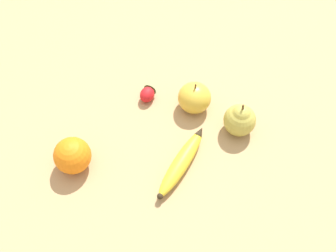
# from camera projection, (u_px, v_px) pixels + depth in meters

# --- Properties ---
(ground_plane) EXTENTS (3.00, 3.00, 0.00)m
(ground_plane) POSITION_uv_depth(u_px,v_px,m) (139.00, 129.00, 0.96)
(ground_plane) COLOR tan
(banana) EXTENTS (0.18, 0.15, 0.04)m
(banana) POSITION_uv_depth(u_px,v_px,m) (182.00, 162.00, 0.89)
(banana) COLOR yellow
(banana) RESTS_ON ground_plane
(orange) EXTENTS (0.08, 0.08, 0.08)m
(orange) POSITION_uv_depth(u_px,v_px,m) (72.00, 156.00, 0.87)
(orange) COLOR orange
(orange) RESTS_ON ground_plane
(pear) EXTENTS (0.08, 0.08, 0.10)m
(pear) POSITION_uv_depth(u_px,v_px,m) (240.00, 119.00, 0.92)
(pear) COLOR #B7AD47
(pear) RESTS_ON ground_plane
(strawberry) EXTENTS (0.06, 0.06, 0.04)m
(strawberry) POSITION_uv_depth(u_px,v_px,m) (148.00, 93.00, 1.00)
(strawberry) COLOR red
(strawberry) RESTS_ON ground_plane
(apple) EXTENTS (0.08, 0.08, 0.09)m
(apple) POSITION_uv_depth(u_px,v_px,m) (194.00, 98.00, 0.96)
(apple) COLOR gold
(apple) RESTS_ON ground_plane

